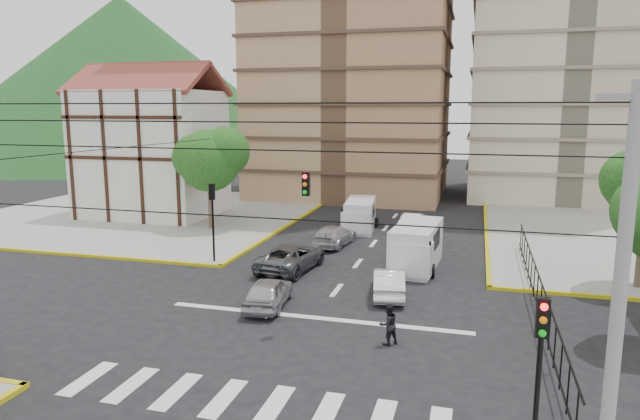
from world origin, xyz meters
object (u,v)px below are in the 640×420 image
(van_right_lane, at_px, (416,248))
(car_white_front_right, at_px, (389,282))
(traffic_light_nw, at_px, (213,209))
(van_left_lane, at_px, (360,216))
(pedestrian_crosswalk, at_px, (388,324))
(car_silver_front_left, at_px, (268,292))
(traffic_light_se, at_px, (539,360))

(van_right_lane, bearing_deg, car_white_front_right, -94.36)
(traffic_light_nw, xyz_separation_m, van_left_lane, (6.12, 10.84, -2.05))
(traffic_light_nw, bearing_deg, van_left_lane, 60.55)
(pedestrian_crosswalk, bearing_deg, traffic_light_nw, -79.32)
(car_white_front_right, xyz_separation_m, pedestrian_crosswalk, (0.83, -5.54, 0.12))
(traffic_light_nw, distance_m, car_silver_front_left, 8.36)
(car_silver_front_left, bearing_deg, van_left_lane, -97.88)
(van_left_lane, xyz_separation_m, car_silver_front_left, (-0.66, -16.69, -0.39))
(van_left_lane, xyz_separation_m, car_white_front_right, (4.21, -13.79, -0.40))
(van_left_lane, distance_m, car_silver_front_left, 16.71)
(van_left_lane, relative_size, pedestrian_crosswalk, 3.22)
(traffic_light_se, height_order, traffic_light_nw, same)
(van_right_lane, height_order, car_silver_front_left, van_right_lane)
(traffic_light_se, xyz_separation_m, car_silver_front_left, (-10.14, 9.75, -2.44))
(van_right_lane, bearing_deg, traffic_light_se, -71.33)
(traffic_light_nw, relative_size, pedestrian_crosswalk, 2.82)
(van_right_lane, height_order, van_left_lane, van_right_lane)
(car_white_front_right, bearing_deg, pedestrian_crosswalk, 88.76)
(van_right_lane, distance_m, car_silver_front_left, 9.58)
(traffic_light_nw, distance_m, van_right_lane, 11.39)
(traffic_light_nw, distance_m, car_white_front_right, 11.02)
(traffic_light_se, bearing_deg, car_silver_front_left, 136.12)
(van_right_lane, xyz_separation_m, car_silver_front_left, (-5.60, -7.76, -0.52))
(van_right_lane, relative_size, van_left_lane, 1.10)
(traffic_light_se, distance_m, car_silver_front_left, 14.28)
(van_left_lane, height_order, car_silver_front_left, van_left_lane)
(car_silver_front_left, relative_size, pedestrian_crosswalk, 2.51)
(van_left_lane, bearing_deg, traffic_light_se, -76.51)
(van_right_lane, bearing_deg, pedestrian_crosswalk, -85.31)
(van_right_lane, xyz_separation_m, car_white_front_right, (-0.72, -4.86, -0.53))
(traffic_light_se, relative_size, van_right_lane, 0.79)
(car_silver_front_left, relative_size, car_white_front_right, 0.98)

